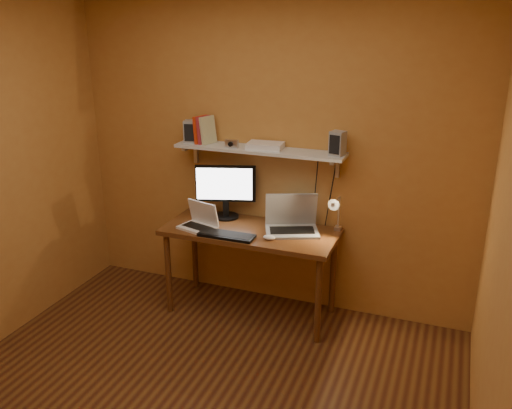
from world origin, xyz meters
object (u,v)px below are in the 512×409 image
at_px(netbook, 200,221).
at_px(mouse, 269,237).
at_px(shelf_camera, 232,144).
at_px(router, 265,146).
at_px(laptop, 292,221).
at_px(keyboard, 227,235).
at_px(desk, 250,239).
at_px(monitor, 226,189).
at_px(speaker_left, 191,131).
at_px(desk_lamp, 336,210).
at_px(speaker_right, 338,143).
at_px(wall_shelf, 259,150).

height_order(netbook, mouse, netbook).
xyz_separation_m(shelf_camera, router, (0.26, 0.07, -0.01)).
distance_m(laptop, mouse, 0.27).
height_order(netbook, keyboard, netbook).
height_order(desk, mouse, mouse).
xyz_separation_m(monitor, keyboard, (0.18, -0.39, -0.24)).
height_order(speaker_left, router, speaker_left).
height_order(mouse, speaker_left, speaker_left).
relative_size(keyboard, desk_lamp, 1.19).
height_order(keyboard, speaker_left, speaker_left).
height_order(keyboard, speaker_right, speaker_right).
xyz_separation_m(desk, netbook, (-0.39, -0.11, 0.14)).
bearing_deg(desk, monitor, 148.52).
bearing_deg(speaker_left, netbook, -68.84).
bearing_deg(speaker_right, wall_shelf, -166.31).
relative_size(desk_lamp, speaker_left, 2.05).
relative_size(monitor, laptop, 0.99).
height_order(laptop, speaker_left, speaker_left).
bearing_deg(router, netbook, -144.82).
height_order(speaker_right, router, speaker_right).
relative_size(monitor, desk_lamp, 1.30).
bearing_deg(monitor, speaker_right, -17.15).
relative_size(desk, mouse, 14.15).
distance_m(speaker_left, shelf_camera, 0.40).
bearing_deg(netbook, desk_lamp, 28.50).
bearing_deg(speaker_left, laptop, -19.89).
bearing_deg(wall_shelf, laptop, -17.23).
height_order(netbook, desk_lamp, desk_lamp).
xyz_separation_m(wall_shelf, desk_lamp, (0.66, -0.07, -0.40)).
distance_m(netbook, desk_lamp, 1.09).
distance_m(shelf_camera, router, 0.27).
xyz_separation_m(monitor, laptop, (0.61, -0.08, -0.18)).
bearing_deg(netbook, router, 50.96).
xyz_separation_m(netbook, shelf_camera, (0.18, 0.24, 0.60)).
bearing_deg(speaker_right, netbook, -149.62).
height_order(speaker_right, shelf_camera, speaker_right).
bearing_deg(desk, netbook, -164.15).
bearing_deg(desk_lamp, monitor, 176.78).
bearing_deg(desk, keyboard, -119.08).
height_order(desk, desk_lamp, desk_lamp).
bearing_deg(mouse, speaker_right, 39.60).
xyz_separation_m(laptop, speaker_right, (0.32, 0.09, 0.64)).
bearing_deg(router, shelf_camera, -165.54).
bearing_deg(wall_shelf, shelf_camera, -164.02).
bearing_deg(laptop, router, 136.09).
height_order(wall_shelf, speaker_left, speaker_left).
distance_m(monitor, speaker_left, 0.56).
relative_size(monitor, speaker_left, 2.68).
bearing_deg(speaker_right, monitor, -165.34).
relative_size(desk, wall_shelf, 1.00).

